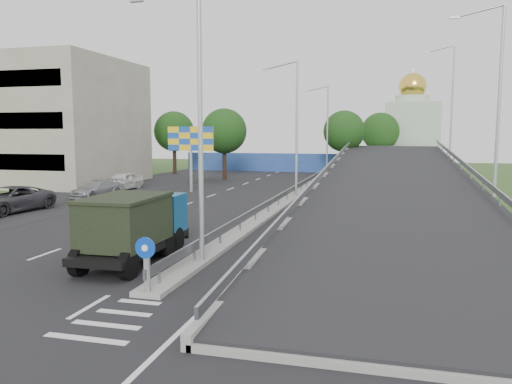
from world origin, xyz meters
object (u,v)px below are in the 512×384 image
(parked_car_d, at_px, (96,189))
(church, at_px, (411,131))
(lamp_post_near, at_px, (195,108))
(parked_car_e, at_px, (122,181))
(parked_car_c, at_px, (9,200))
(lamp_post_mid, at_px, (294,122))
(sign_bollard, at_px, (147,264))
(billboard, at_px, (191,142))
(dump_truck, at_px, (135,224))
(lamp_post_far, at_px, (326,126))

(parked_car_d, bearing_deg, church, 66.10)
(lamp_post_near, distance_m, parked_car_e, 27.45)
(lamp_post_near, height_order, parked_car_c, lamp_post_near)
(lamp_post_near, distance_m, parked_car_c, 18.97)
(parked_car_e, bearing_deg, parked_car_c, -88.87)
(lamp_post_mid, xyz_separation_m, parked_car_c, (-15.99, -11.10, -5.00))
(church, distance_m, parked_car_c, 52.19)
(parked_car_d, bearing_deg, sign_bollard, -44.76)
(church, distance_m, billboard, 37.23)
(lamp_post_mid, relative_size, dump_truck, 1.68)
(lamp_post_near, distance_m, church, 54.90)
(lamp_post_far, bearing_deg, lamp_post_near, -90.00)
(church, xyz_separation_m, parked_car_e, (-25.46, -31.96, -4.52))
(parked_car_d, bearing_deg, dump_truck, -44.06)
(church, height_order, billboard, church)
(parked_car_c, bearing_deg, sign_bollard, -33.23)
(sign_bollard, xyz_separation_m, parked_car_e, (-15.46, 25.87, -0.25))
(lamp_post_near, relative_size, parked_car_c, 1.73)
(lamp_post_far, relative_size, parked_car_d, 2.19)
(sign_bollard, distance_m, lamp_post_near, 6.12)
(lamp_post_mid, bearing_deg, dump_truck, -97.28)
(lamp_post_near, xyz_separation_m, dump_truck, (-2.55, 0.03, -4.35))
(lamp_post_mid, bearing_deg, parked_car_e, 172.52)
(lamp_post_mid, relative_size, church, 0.73)
(sign_bollard, bearing_deg, lamp_post_far, 89.86)
(lamp_post_far, height_order, parked_car_d, lamp_post_far)
(sign_bollard, relative_size, lamp_post_mid, 0.17)
(parked_car_c, bearing_deg, lamp_post_near, -23.62)
(lamp_post_near, xyz_separation_m, lamp_post_far, (0.00, 40.00, 0.00))
(parked_car_c, bearing_deg, church, 65.63)
(sign_bollard, distance_m, dump_truck, 4.58)
(billboard, distance_m, dump_truck, 23.09)
(dump_truck, relative_size, parked_car_d, 1.31)
(parked_car_d, bearing_deg, billboard, 51.99)
(lamp_post_mid, height_order, parked_car_e, lamp_post_mid)
(billboard, relative_size, parked_car_d, 1.20)
(lamp_post_near, distance_m, lamp_post_far, 40.00)
(lamp_post_near, xyz_separation_m, parked_car_e, (-15.57, 22.04, -5.02))
(lamp_post_mid, distance_m, billboard, 9.47)
(sign_bollard, xyz_separation_m, lamp_post_near, (0.11, 3.83, 4.77))
(dump_truck, relative_size, parked_car_c, 1.03)
(church, height_order, parked_car_d, church)
(lamp_post_far, bearing_deg, lamp_post_mid, -90.00)
(billboard, bearing_deg, sign_bollard, -70.79)
(billboard, distance_m, parked_car_d, 8.50)
(billboard, bearing_deg, lamp_post_near, -67.51)
(parked_car_e, bearing_deg, sign_bollard, -56.17)
(church, relative_size, dump_truck, 2.30)
(lamp_post_mid, xyz_separation_m, dump_truck, (-2.55, -19.97, -4.35))
(lamp_post_near, xyz_separation_m, parked_car_c, (-15.99, 8.90, -5.00))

